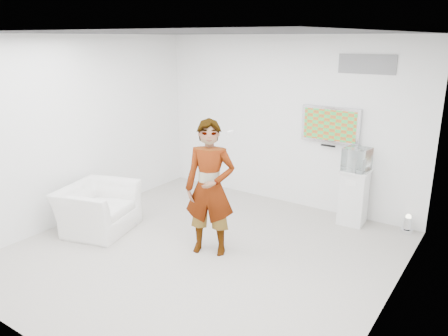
# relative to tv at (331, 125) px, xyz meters

# --- Properties ---
(room) EXTENTS (5.01, 5.01, 3.00)m
(room) POSITION_rel_tv_xyz_m (-0.85, -2.45, -0.05)
(room) COLOR #B1A9A2
(room) RESTS_ON ground
(tv) EXTENTS (1.00, 0.08, 0.60)m
(tv) POSITION_rel_tv_xyz_m (0.00, 0.00, 0.00)
(tv) COLOR #BBBBC0
(tv) RESTS_ON room
(logo_decal) EXTENTS (0.90, 0.02, 0.30)m
(logo_decal) POSITION_rel_tv_xyz_m (0.50, 0.04, 1.00)
(logo_decal) COLOR slate
(logo_decal) RESTS_ON room
(person) EXTENTS (0.82, 0.69, 1.91)m
(person) POSITION_rel_tv_xyz_m (-0.78, -2.35, -0.59)
(person) COLOR white
(person) RESTS_ON room
(armchair) EXTENTS (1.24, 1.34, 0.73)m
(armchair) POSITION_rel_tv_xyz_m (-2.68, -2.77, -1.19)
(armchair) COLOR white
(armchair) RESTS_ON room
(pedestal) EXTENTS (0.46, 0.46, 0.91)m
(pedestal) POSITION_rel_tv_xyz_m (0.56, -0.23, -1.09)
(pedestal) COLOR white
(pedestal) RESTS_ON room
(floor_uplight) EXTENTS (0.24, 0.24, 0.29)m
(floor_uplight) POSITION_rel_tv_xyz_m (1.41, -0.12, -1.40)
(floor_uplight) COLOR white
(floor_uplight) RESTS_ON room
(vitrine) EXTENTS (0.41, 0.41, 0.37)m
(vitrine) POSITION_rel_tv_xyz_m (0.56, -0.23, -0.45)
(vitrine) COLOR white
(vitrine) RESTS_ON pedestal
(console) EXTENTS (0.05, 0.15, 0.20)m
(console) POSITION_rel_tv_xyz_m (0.56, -0.23, -0.54)
(console) COLOR white
(console) RESTS_ON pedestal
(wii_remote) EXTENTS (0.04, 0.14, 0.04)m
(wii_remote) POSITION_rel_tv_xyz_m (-0.61, -2.12, 0.17)
(wii_remote) COLOR white
(wii_remote) RESTS_ON person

